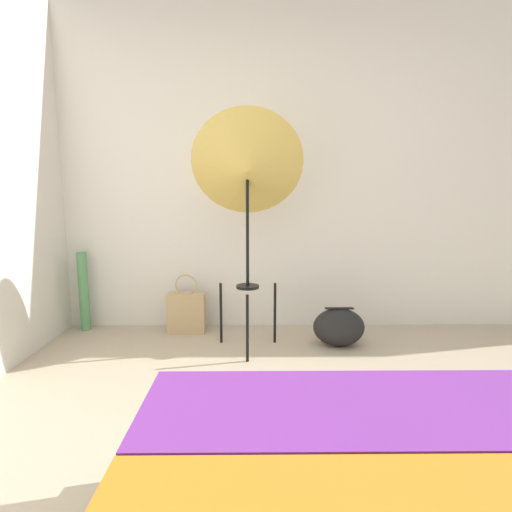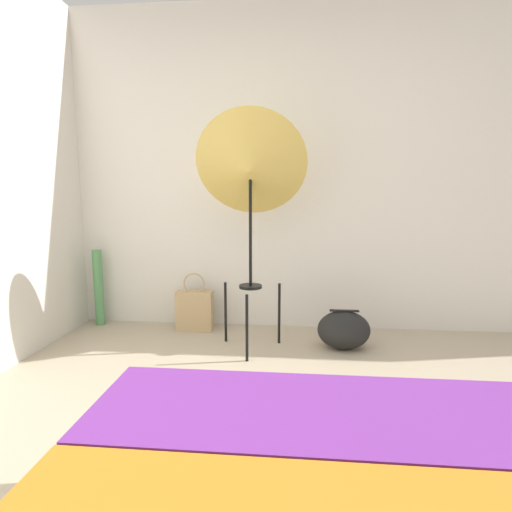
# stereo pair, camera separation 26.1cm
# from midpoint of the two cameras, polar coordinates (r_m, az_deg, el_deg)

# --- Properties ---
(wall_back) EXTENTS (8.00, 0.05, 2.60)m
(wall_back) POSITION_cam_midpoint_polar(r_m,az_deg,el_deg) (3.33, 6.79, 11.96)
(wall_back) COLOR silver
(wall_back) RESTS_ON ground_plane
(photo_umbrella) EXTENTS (0.78, 0.49, 1.68)m
(photo_umbrella) POSITION_cam_midpoint_polar(r_m,az_deg,el_deg) (2.78, 1.92, 12.27)
(photo_umbrella) COLOR black
(photo_umbrella) RESTS_ON ground_plane
(tote_bag) EXTENTS (0.30, 0.12, 0.48)m
(tote_bag) POSITION_cam_midpoint_polar(r_m,az_deg,el_deg) (3.33, -6.53, -7.71)
(tote_bag) COLOR tan
(tote_bag) RESTS_ON ground_plane
(duffel_bag) EXTENTS (0.38, 0.28, 0.29)m
(duffel_bag) POSITION_cam_midpoint_polar(r_m,az_deg,el_deg) (3.03, 14.89, -10.21)
(duffel_bag) COLOR black
(duffel_bag) RESTS_ON ground_plane
(paper_roll) EXTENTS (0.08, 0.08, 0.65)m
(paper_roll) POSITION_cam_midpoint_polar(r_m,az_deg,el_deg) (3.62, -19.68, -4.30)
(paper_roll) COLOR #56995B
(paper_roll) RESTS_ON ground_plane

